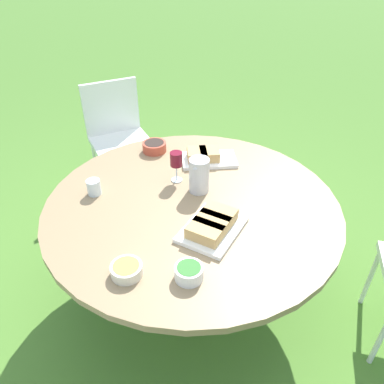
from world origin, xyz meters
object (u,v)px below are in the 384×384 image
at_px(chair_far_back, 118,131).
at_px(dining_table, 192,215).
at_px(wine_glass, 176,161).
at_px(water_pitcher, 199,175).

bearing_deg(chair_far_back, dining_table, 50.57).
bearing_deg(dining_table, chair_far_back, -129.43).
distance_m(dining_table, chair_far_back, 1.33).
bearing_deg(dining_table, wine_glass, -132.67).
height_order(water_pitcher, wine_glass, water_pitcher).
relative_size(chair_far_back, water_pitcher, 4.77).
height_order(dining_table, water_pitcher, water_pitcher).
height_order(chair_far_back, water_pitcher, water_pitcher).
relative_size(dining_table, chair_far_back, 1.66).
distance_m(water_pitcher, wine_glass, 0.15).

